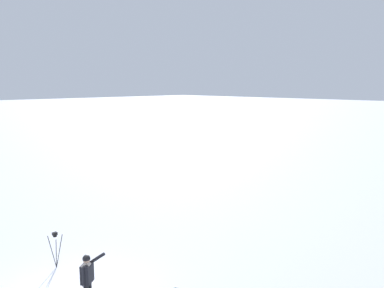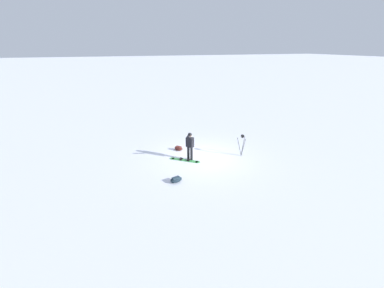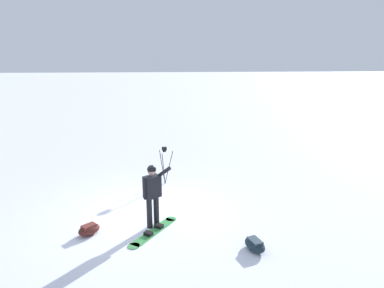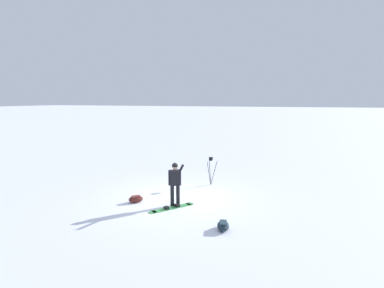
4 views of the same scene
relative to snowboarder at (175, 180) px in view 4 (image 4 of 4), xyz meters
name	(u,v)px [view 4 (image 4 of 4)]	position (x,y,z in m)	size (l,w,h in m)	color
ground_plane	(181,199)	(-0.79, -0.05, -0.98)	(300.00, 300.00, 0.00)	white
snowboarder	(175,180)	(0.00, 0.00, 0.00)	(0.54, 0.71, 1.65)	black
snowboard	(172,208)	(0.31, 0.00, -0.96)	(1.48, 1.23, 0.10)	#3F994C
gear_bag_large	(223,226)	(1.48, 2.18, -0.85)	(0.67, 0.49, 0.25)	#192833
camera_tripod	(211,165)	(-3.05, 0.53, -0.05)	(0.55, 0.47, 1.30)	#262628
gear_bag_small	(136,199)	(0.19, -1.56, -0.85)	(0.61, 0.64, 0.25)	#4C1E19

